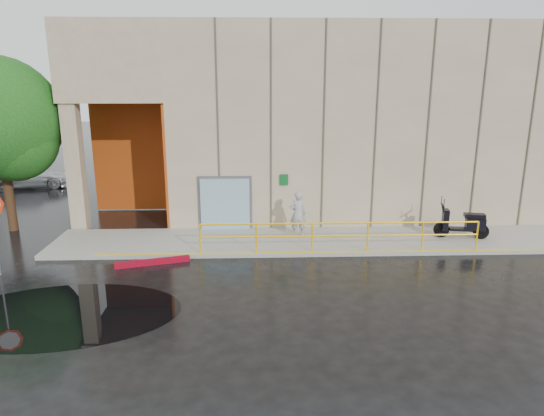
{
  "coord_description": "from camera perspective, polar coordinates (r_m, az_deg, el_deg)",
  "views": [
    {
      "loc": [
        1.38,
        -12.45,
        5.83
      ],
      "look_at": [
        1.93,
        3.0,
        1.74
      ],
      "focal_mm": 32.0,
      "sensor_mm": 36.0,
      "label": 1
    }
  ],
  "objects": [
    {
      "name": "puddle",
      "position": [
        13.86,
        -23.55,
        -11.38
      ],
      "size": [
        6.36,
        4.21,
        0.01
      ],
      "primitive_type": "cube",
      "rotation": [
        0.0,
        0.0,
        0.08
      ],
      "color": "black",
      "rests_on": "ground"
    },
    {
      "name": "building",
      "position": [
        23.78,
        7.09,
        10.78
      ],
      "size": [
        20.0,
        10.17,
        8.0
      ],
      "color": "gray",
      "rests_on": "ground"
    },
    {
      "name": "red_curb",
      "position": [
        16.36,
        -13.86,
        -6.18
      ],
      "size": [
        2.36,
        0.81,
        0.18
      ],
      "primitive_type": "cube",
      "rotation": [
        0.0,
        0.0,
        0.27
      ],
      "color": "maroon",
      "rests_on": "ground"
    },
    {
      "name": "sidewalk",
      "position": [
        18.09,
        6.42,
        -3.84
      ],
      "size": [
        20.0,
        3.0,
        0.15
      ],
      "primitive_type": "cube",
      "color": "gray",
      "rests_on": "ground"
    },
    {
      "name": "guardrail",
      "position": [
        16.68,
        7.99,
        -3.33
      ],
      "size": [
        9.56,
        0.06,
        1.03
      ],
      "color": "yellow",
      "rests_on": "sidewalk"
    },
    {
      "name": "scooter",
      "position": [
        19.15,
        21.59,
        -0.8
      ],
      "size": [
        2.0,
        0.99,
        1.52
      ],
      "rotation": [
        0.0,
        0.0,
        -0.19
      ],
      "color": "black",
      "rests_on": "sidewalk"
    },
    {
      "name": "tree_near",
      "position": [
        21.27,
        -29.16,
        8.64
      ],
      "size": [
        4.71,
        4.71,
        6.77
      ],
      "rotation": [
        0.0,
        0.0,
        0.43
      ],
      "color": "black",
      "rests_on": "ground"
    },
    {
      "name": "ground",
      "position": [
        13.82,
        -7.69,
        -10.3
      ],
      "size": [
        120.0,
        120.0,
        0.0
      ],
      "primitive_type": "plane",
      "color": "black",
      "rests_on": "ground"
    },
    {
      "name": "car_c",
      "position": [
        30.26,
        -26.62,
        3.34
      ],
      "size": [
        4.64,
        2.61,
        1.27
      ],
      "primitive_type": "imported",
      "rotation": [
        0.0,
        0.0,
        1.77
      ],
      "color": "silver",
      "rests_on": "ground"
    },
    {
      "name": "person",
      "position": [
        18.09,
        3.07,
        -0.68
      ],
      "size": [
        0.63,
        0.42,
        1.71
      ],
      "primitive_type": "imported",
      "rotation": [
        0.0,
        0.0,
        3.12
      ],
      "color": "#999A9D",
      "rests_on": "sidewalk"
    }
  ]
}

